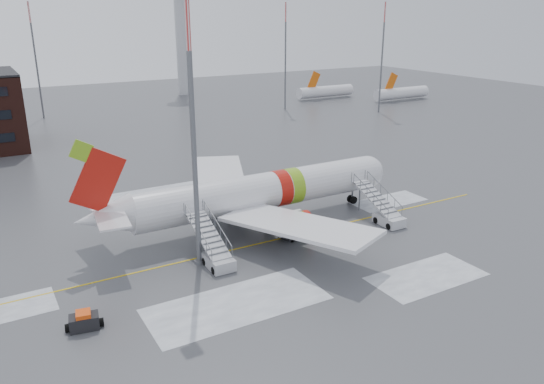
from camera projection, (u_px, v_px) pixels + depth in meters
ground at (247, 242)px, 51.83m from camera, size 260.00×260.00×0.00m
airliner at (255, 193)px, 55.10m from camera, size 35.03×32.97×11.18m
airstair_fwd at (385, 213)px, 56.23m from camera, size 2.05×7.70×3.48m
airstair_aft at (215, 253)px, 46.95m from camera, size 2.05×7.70×3.48m
pushback_tug at (293, 230)px, 52.67m from camera, size 3.28×2.78×1.70m
baggage_tractor at (84, 322)px, 37.44m from camera, size 2.70×1.54×1.36m
light_mast_near at (193, 130)px, 43.54m from camera, size 1.20×1.20×23.29m
control_tower at (181, 22)px, 137.85m from camera, size 6.40×6.40×30.00m
light_mast_far_ne at (286, 47)px, 118.03m from camera, size 1.20×1.20×24.25m
light_mast_far_n at (34, 50)px, 107.56m from camera, size 1.20×1.20×24.25m
light_mast_far_e at (383, 48)px, 114.10m from camera, size 1.20×1.20×24.25m
distant_aircraft at (350, 101)px, 133.82m from camera, size 35.00×18.00×8.00m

